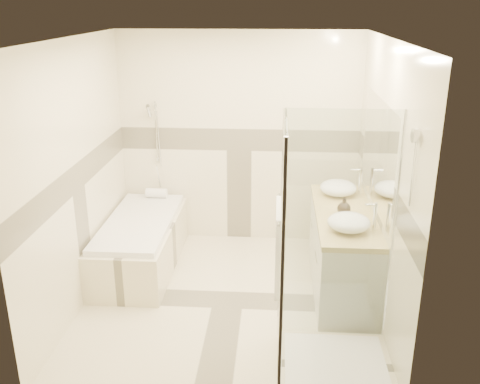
# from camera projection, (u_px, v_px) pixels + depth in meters

# --- Properties ---
(room) EXTENTS (2.82, 3.02, 2.52)m
(room) POSITION_uv_depth(u_px,v_px,m) (233.00, 179.00, 4.88)
(room) COLOR beige
(room) RESTS_ON ground
(bathtub) EXTENTS (0.75, 1.70, 0.56)m
(bathtub) POSITION_uv_depth(u_px,v_px,m) (141.00, 241.00, 5.87)
(bathtub) COLOR beige
(bathtub) RESTS_ON ground
(vanity) EXTENTS (0.58, 1.62, 0.85)m
(vanity) POSITION_uv_depth(u_px,v_px,m) (342.00, 251.00, 5.36)
(vanity) COLOR silver
(vanity) RESTS_ON ground
(shower_enclosure) EXTENTS (0.96, 0.93, 2.04)m
(shower_enclosure) POSITION_uv_depth(u_px,v_px,m) (323.00, 313.00, 4.16)
(shower_enclosure) COLOR beige
(shower_enclosure) RESTS_ON ground
(vessel_sink_near) EXTENTS (0.39, 0.39, 0.15)m
(vessel_sink_near) POSITION_uv_depth(u_px,v_px,m) (338.00, 188.00, 5.65)
(vessel_sink_near) COLOR white
(vessel_sink_near) RESTS_ON vanity
(vessel_sink_far) EXTENTS (0.38, 0.38, 0.15)m
(vessel_sink_far) POSITION_uv_depth(u_px,v_px,m) (349.00, 222.00, 4.78)
(vessel_sink_far) COLOR white
(vessel_sink_far) RESTS_ON vanity
(faucet_near) EXTENTS (0.12, 0.03, 0.30)m
(faucet_near) POSITION_uv_depth(u_px,v_px,m) (359.00, 180.00, 5.60)
(faucet_near) COLOR silver
(faucet_near) RESTS_ON vanity
(faucet_far) EXTENTS (0.11, 0.03, 0.27)m
(faucet_far) POSITION_uv_depth(u_px,v_px,m) (374.00, 215.00, 4.74)
(faucet_far) COLOR silver
(faucet_far) RESTS_ON vanity
(amenity_bottle_a) EXTENTS (0.08, 0.08, 0.16)m
(amenity_bottle_a) POSITION_uv_depth(u_px,v_px,m) (344.00, 206.00, 5.15)
(amenity_bottle_a) COLOR black
(amenity_bottle_a) RESTS_ON vanity
(amenity_bottle_b) EXTENTS (0.16, 0.16, 0.17)m
(amenity_bottle_b) POSITION_uv_depth(u_px,v_px,m) (344.00, 206.00, 5.14)
(amenity_bottle_b) COLOR black
(amenity_bottle_b) RESTS_ON vanity
(folded_towels) EXTENTS (0.15, 0.23, 0.07)m
(folded_towels) POSITION_uv_depth(u_px,v_px,m) (336.00, 186.00, 5.84)
(folded_towels) COLOR white
(folded_towels) RESTS_ON vanity
(rolled_towel) EXTENTS (0.25, 0.11, 0.11)m
(rolled_towel) POSITION_uv_depth(u_px,v_px,m) (157.00, 193.00, 6.41)
(rolled_towel) COLOR white
(rolled_towel) RESTS_ON bathtub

